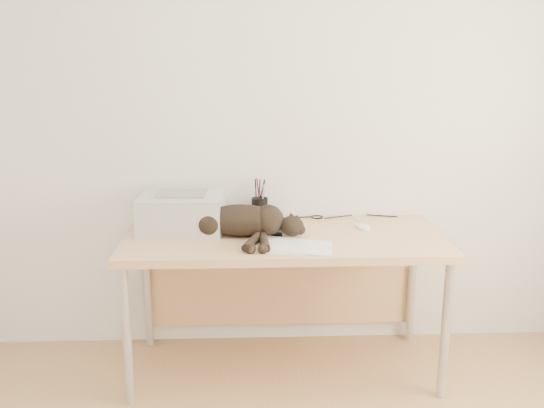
{
  "coord_description": "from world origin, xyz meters",
  "views": [
    {
      "loc": [
        -0.18,
        -1.5,
        1.65
      ],
      "look_at": [
        -0.06,
        1.34,
        0.92
      ],
      "focal_mm": 40.0,
      "sensor_mm": 36.0,
      "label": 1
    }
  ],
  "objects_px": {
    "desk": "(283,255)",
    "pen_cup": "(260,209)",
    "cat": "(237,222)",
    "mouse": "(363,225)",
    "printer": "(182,212)",
    "mug": "(230,215)"
  },
  "relations": [
    {
      "from": "mug",
      "to": "pen_cup",
      "type": "height_order",
      "value": "pen_cup"
    },
    {
      "from": "mouse",
      "to": "cat",
      "type": "bearing_deg",
      "value": 173.77
    },
    {
      "from": "printer",
      "to": "mug",
      "type": "distance_m",
      "value": 0.27
    },
    {
      "from": "cat",
      "to": "printer",
      "type": "bearing_deg",
      "value": 160.93
    },
    {
      "from": "mouse",
      "to": "printer",
      "type": "bearing_deg",
      "value": 162.94
    },
    {
      "from": "cat",
      "to": "desk",
      "type": "bearing_deg",
      "value": 27.3
    },
    {
      "from": "mug",
      "to": "pen_cup",
      "type": "bearing_deg",
      "value": 18.3
    },
    {
      "from": "mug",
      "to": "printer",
      "type": "bearing_deg",
      "value": -153.75
    },
    {
      "from": "desk",
      "to": "cat",
      "type": "distance_m",
      "value": 0.33
    },
    {
      "from": "printer",
      "to": "pen_cup",
      "type": "xyz_separation_m",
      "value": [
        0.4,
        0.17,
        -0.03
      ]
    },
    {
      "from": "desk",
      "to": "printer",
      "type": "xyz_separation_m",
      "value": [
        -0.52,
        0.03,
        0.23
      ]
    },
    {
      "from": "desk",
      "to": "pen_cup",
      "type": "distance_m",
      "value": 0.31
    },
    {
      "from": "cat",
      "to": "mouse",
      "type": "relative_size",
      "value": 6.25
    },
    {
      "from": "desk",
      "to": "cat",
      "type": "bearing_deg",
      "value": -158.02
    },
    {
      "from": "cat",
      "to": "mouse",
      "type": "distance_m",
      "value": 0.66
    },
    {
      "from": "cat",
      "to": "mouse",
      "type": "height_order",
      "value": "cat"
    },
    {
      "from": "cat",
      "to": "pen_cup",
      "type": "distance_m",
      "value": 0.32
    },
    {
      "from": "pen_cup",
      "to": "mouse",
      "type": "height_order",
      "value": "pen_cup"
    },
    {
      "from": "desk",
      "to": "mug",
      "type": "distance_m",
      "value": 0.36
    },
    {
      "from": "printer",
      "to": "mouse",
      "type": "xyz_separation_m",
      "value": [
        0.93,
        -0.01,
        -0.08
      ]
    },
    {
      "from": "desk",
      "to": "pen_cup",
      "type": "bearing_deg",
      "value": 119.77
    },
    {
      "from": "cat",
      "to": "mug",
      "type": "distance_m",
      "value": 0.25
    }
  ]
}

